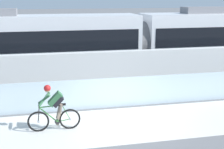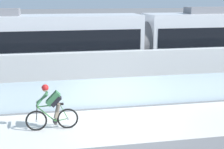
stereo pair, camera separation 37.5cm
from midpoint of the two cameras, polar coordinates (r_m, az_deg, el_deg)
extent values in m
plane|color=slate|center=(11.58, 1.16, -8.79)|extent=(200.00, 200.00, 0.00)
cube|color=silver|center=(11.58, 1.16, -8.76)|extent=(32.00, 3.20, 0.01)
cube|color=silver|center=(13.07, -0.73, -3.24)|extent=(32.00, 0.05, 1.23)
cube|color=silver|center=(14.67, -2.17, 0.22)|extent=(32.00, 0.36, 2.00)
cube|color=#595654|center=(17.29, -3.62, -1.09)|extent=(32.00, 0.08, 0.01)
cube|color=#595654|center=(18.67, -4.30, 0.02)|extent=(32.00, 0.08, 0.01)
cube|color=silver|center=(17.43, -14.14, 5.01)|extent=(11.00, 2.50, 3.10)
cube|color=black|center=(17.38, -14.21, 6.15)|extent=(10.56, 2.54, 1.04)
cube|color=#14724C|center=(17.68, -13.88, 0.62)|extent=(10.78, 2.53, 0.28)
cube|color=#232326|center=(17.96, -2.57, 0.67)|extent=(1.40, 1.88, 0.20)
cylinder|color=black|center=(17.29, -2.16, -0.06)|extent=(0.60, 0.10, 0.60)
cylinder|color=black|center=(18.67, -2.95, 0.98)|extent=(0.60, 0.10, 0.60)
cube|color=slate|center=(19.45, 15.34, 10.95)|extent=(2.40, 1.10, 0.36)
cube|color=#232326|center=(19.21, 10.65, 1.31)|extent=(1.40, 1.88, 0.20)
cylinder|color=black|center=(18.59, 11.50, 0.66)|extent=(0.60, 0.10, 0.60)
cylinder|color=black|center=(19.87, 9.84, 1.58)|extent=(0.60, 0.10, 0.60)
cylinder|color=#59595B|center=(18.18, 4.35, 5.74)|extent=(0.60, 2.30, 2.30)
torus|color=black|center=(11.17, -13.85, -8.09)|extent=(0.72, 0.06, 0.72)
cylinder|color=#99999E|center=(11.17, -13.85, -8.09)|extent=(0.07, 0.10, 0.07)
torus|color=black|center=(11.18, -8.42, -7.80)|extent=(0.72, 0.06, 0.72)
cylinder|color=#99999E|center=(11.18, -8.42, -7.80)|extent=(0.07, 0.10, 0.07)
cylinder|color=#337233|center=(11.09, -12.16, -6.98)|extent=(0.60, 0.04, 0.58)
cylinder|color=#337233|center=(11.09, -10.20, -6.80)|extent=(0.22, 0.04, 0.59)
cylinder|color=#337233|center=(10.99, -11.77, -5.54)|extent=(0.76, 0.04, 0.07)
cylinder|color=#337233|center=(11.18, -9.51, -8.01)|extent=(0.43, 0.03, 0.09)
cylinder|color=#337233|center=(11.08, -9.11, -6.59)|extent=(0.27, 0.02, 0.53)
cylinder|color=black|center=(11.08, -13.80, -6.91)|extent=(0.08, 0.03, 0.49)
cube|color=black|center=(10.98, -9.80, -5.26)|extent=(0.24, 0.10, 0.05)
cylinder|color=black|center=(10.97, -13.77, -5.22)|extent=(0.03, 0.58, 0.03)
cylinder|color=#262628|center=(11.19, -10.61, -8.22)|extent=(0.18, 0.02, 0.18)
cube|color=#33663F|center=(10.91, -11.01, -4.26)|extent=(0.50, 0.28, 0.51)
cube|color=black|center=(10.94, -10.49, -4.68)|extent=(0.38, 0.30, 0.38)
sphere|color=tan|center=(10.81, -12.36, -2.58)|extent=(0.20, 0.20, 0.20)
sphere|color=red|center=(10.80, -12.37, -2.40)|extent=(0.23, 0.23, 0.23)
cylinder|color=#33663F|center=(10.91, -12.89, -4.30)|extent=(0.44, 0.41, 0.41)
cylinder|color=#33663F|center=(10.91, -12.89, -4.30)|extent=(0.44, 0.41, 0.41)
cylinder|color=#726656|center=(11.10, -10.30, -7.02)|extent=(0.29, 0.33, 0.80)
cylinder|color=#726656|center=(11.05, -10.33, -6.34)|extent=(0.29, 0.33, 0.54)
camera|label=1|loc=(0.19, -90.80, -0.20)|focal=51.64mm
camera|label=2|loc=(0.19, 89.20, 0.20)|focal=51.64mm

